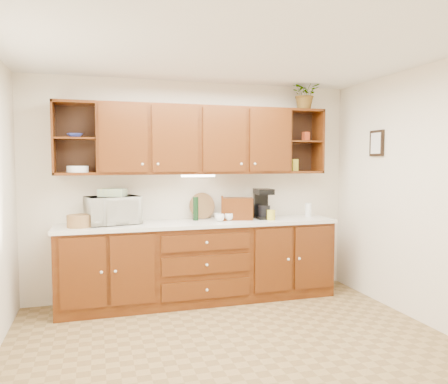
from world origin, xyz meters
TOP-DOWN VIEW (x-y plane):
  - floor at (0.00, 0.00)m, footprint 4.00×4.00m
  - ceiling at (0.00, 0.00)m, footprint 4.00×4.00m
  - back_wall at (0.00, 1.75)m, footprint 4.00×0.00m
  - right_wall at (2.00, 0.00)m, footprint 0.00×3.50m
  - base_cabinets at (0.00, 1.45)m, footprint 3.20×0.60m
  - countertop at (0.00, 1.44)m, footprint 3.24×0.64m
  - upper_cabinets at (0.01, 1.59)m, footprint 3.20×0.33m
  - undercabinet_light at (0.00, 1.53)m, footprint 0.40×0.05m
  - framed_picture at (1.98, 0.90)m, footprint 0.03×0.24m
  - wicker_basket at (-1.33, 1.39)m, footprint 0.30×0.30m
  - microwave at (-0.98, 1.52)m, footprint 0.64×0.51m
  - towel_stack at (-0.98, 1.52)m, footprint 0.33×0.29m
  - wine_bottle at (-0.03, 1.56)m, footprint 0.08×0.08m
  - woven_tray at (0.09, 1.69)m, footprint 0.33×0.12m
  - bread_box at (0.47, 1.51)m, footprint 0.42×0.32m
  - mug_tree at (0.27, 1.45)m, footprint 0.25×0.26m
  - canister_red at (0.50, 1.52)m, footprint 0.11×0.11m
  - canister_white at (1.42, 1.50)m, footprint 0.09×0.09m
  - canister_yellow at (0.85, 1.34)m, footprint 0.10×0.10m
  - coffee_maker at (0.81, 1.50)m, footprint 0.21×0.26m
  - bowl_stack at (-1.37, 1.55)m, footprint 0.20×0.20m
  - plate_stack at (-1.35, 1.55)m, footprint 0.24×0.24m
  - pantry_box_yellow at (1.26, 1.57)m, footprint 0.10×0.08m
  - pantry_box_red at (1.41, 1.57)m, footprint 0.09×0.08m
  - potted_plant at (1.38, 1.54)m, footprint 0.42×0.39m

SIDE VIEW (x-z plane):
  - floor at x=0.00m, z-range 0.00..0.00m
  - base_cabinets at x=0.00m, z-range 0.00..0.90m
  - countertop at x=0.00m, z-range 0.90..0.94m
  - woven_tray at x=0.09m, z-range 0.79..1.11m
  - mug_tree at x=0.27m, z-range 0.84..1.13m
  - canister_yellow at x=0.85m, z-range 0.94..1.06m
  - wicker_basket at x=-1.33m, z-range 0.94..1.07m
  - canister_red at x=0.50m, z-range 0.94..1.08m
  - canister_white at x=1.42m, z-range 0.94..1.11m
  - bread_box at x=0.47m, z-range 0.94..1.20m
  - wine_bottle at x=-0.03m, z-range 0.94..1.22m
  - microwave at x=-0.98m, z-range 0.94..1.25m
  - coffee_maker at x=0.81m, z-range 0.93..1.30m
  - towel_stack at x=-0.98m, z-range 1.25..1.34m
  - back_wall at x=0.00m, z-range -0.70..3.30m
  - right_wall at x=2.00m, z-range -0.45..3.05m
  - undercabinet_light at x=0.00m, z-range 1.46..1.48m
  - plate_stack at x=-1.35m, z-range 1.52..1.59m
  - pantry_box_yellow at x=1.26m, z-range 1.52..1.67m
  - framed_picture at x=1.98m, z-range 1.70..2.00m
  - upper_cabinets at x=0.01m, z-range 1.49..2.29m
  - bowl_stack at x=-1.37m, z-range 1.90..1.94m
  - pantry_box_red at x=1.41m, z-range 1.90..2.01m
  - potted_plant at x=1.38m, z-range 2.29..2.67m
  - ceiling at x=0.00m, z-range 2.60..2.60m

